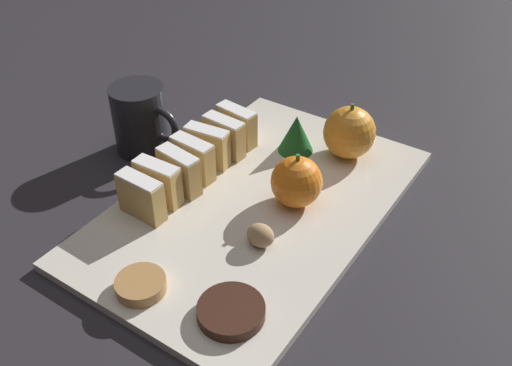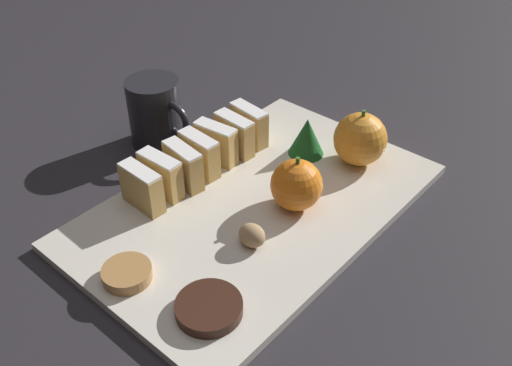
% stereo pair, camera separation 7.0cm
% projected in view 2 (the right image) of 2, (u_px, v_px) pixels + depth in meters
% --- Properties ---
extents(ground_plane, '(6.00, 6.00, 0.00)m').
position_uv_depth(ground_plane, '(256.00, 209.00, 0.73)').
color(ground_plane, '#28262B').
extents(serving_platter, '(0.29, 0.46, 0.01)m').
position_uv_depth(serving_platter, '(256.00, 205.00, 0.73)').
color(serving_platter, silver).
rests_on(serving_platter, ground_plane).
extents(stollen_slice_front, '(0.06, 0.02, 0.06)m').
position_uv_depth(stollen_slice_front, '(142.00, 188.00, 0.70)').
color(stollen_slice_front, tan).
rests_on(stollen_slice_front, serving_platter).
extents(stollen_slice_second, '(0.06, 0.02, 0.06)m').
position_uv_depth(stollen_slice_second, '(161.00, 175.00, 0.72)').
color(stollen_slice_second, tan).
rests_on(stollen_slice_second, serving_platter).
extents(stollen_slice_third, '(0.06, 0.03, 0.06)m').
position_uv_depth(stollen_slice_third, '(183.00, 166.00, 0.74)').
color(stollen_slice_third, tan).
rests_on(stollen_slice_third, serving_platter).
extents(stollen_slice_fourth, '(0.06, 0.03, 0.06)m').
position_uv_depth(stollen_slice_fourth, '(200.00, 154.00, 0.76)').
color(stollen_slice_fourth, tan).
rests_on(stollen_slice_fourth, serving_platter).
extents(stollen_slice_fifth, '(0.06, 0.03, 0.06)m').
position_uv_depth(stollen_slice_fifth, '(216.00, 143.00, 0.78)').
color(stollen_slice_fifth, tan).
rests_on(stollen_slice_fifth, serving_platter).
extents(stollen_slice_sixth, '(0.06, 0.03, 0.06)m').
position_uv_depth(stollen_slice_sixth, '(234.00, 135.00, 0.80)').
color(stollen_slice_sixth, tan).
rests_on(stollen_slice_sixth, serving_platter).
extents(stollen_slice_back, '(0.06, 0.03, 0.06)m').
position_uv_depth(stollen_slice_back, '(249.00, 125.00, 0.82)').
color(stollen_slice_back, tan).
rests_on(stollen_slice_back, serving_platter).
extents(orange_near, '(0.06, 0.06, 0.07)m').
position_uv_depth(orange_near, '(296.00, 185.00, 0.70)').
color(orange_near, orange).
rests_on(orange_near, serving_platter).
extents(orange_far, '(0.07, 0.07, 0.08)m').
position_uv_depth(orange_far, '(360.00, 139.00, 0.77)').
color(orange_far, orange).
rests_on(orange_far, serving_platter).
extents(walnut, '(0.03, 0.03, 0.03)m').
position_uv_depth(walnut, '(252.00, 235.00, 0.65)').
color(walnut, tan).
rests_on(walnut, serving_platter).
extents(chocolate_cookie, '(0.07, 0.07, 0.01)m').
position_uv_depth(chocolate_cookie, '(209.00, 308.00, 0.58)').
color(chocolate_cookie, '#381E14').
rests_on(chocolate_cookie, serving_platter).
extents(gingerbread_cookie, '(0.05, 0.05, 0.01)m').
position_uv_depth(gingerbread_cookie, '(127.00, 273.00, 0.61)').
color(gingerbread_cookie, '#B27F47').
rests_on(gingerbread_cookie, serving_platter).
extents(evergreen_sprig, '(0.05, 0.05, 0.06)m').
position_uv_depth(evergreen_sprig, '(307.00, 137.00, 0.79)').
color(evergreen_sprig, '#195623').
rests_on(evergreen_sprig, serving_platter).
extents(coffee_mug, '(0.11, 0.08, 0.10)m').
position_uv_depth(coffee_mug, '(156.00, 113.00, 0.83)').
color(coffee_mug, '#232328').
rests_on(coffee_mug, ground_plane).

